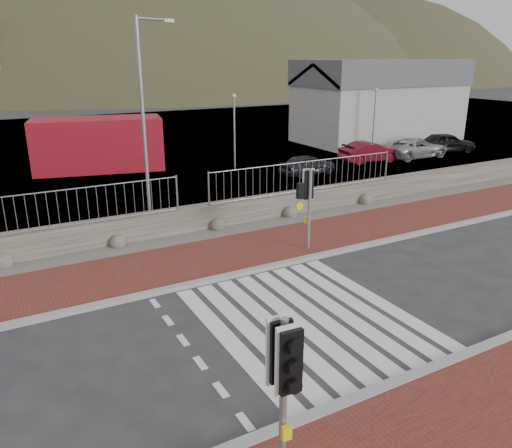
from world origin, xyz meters
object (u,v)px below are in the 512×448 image
shipping_container (99,144)px  car_e (446,142)px  traffic_signal_near (284,369)px  car_c (374,152)px  car_b (370,152)px  car_d (415,148)px  car_a (307,165)px  traffic_signal_far (309,192)px  streetlight (146,116)px

shipping_container → car_e: size_ratio=1.82×
shipping_container → car_e: (21.20, -5.55, -0.78)m
traffic_signal_near → car_c: (17.52, 17.86, -1.46)m
car_b → car_d: 3.43m
car_b → car_e: (6.64, 0.10, 0.03)m
traffic_signal_near → car_c: bearing=49.5°
traffic_signal_near → car_a: size_ratio=0.87×
car_b → car_a: bearing=107.3°
traffic_signal_far → car_b: 15.32m
car_c → car_d: bearing=-90.8°
traffic_signal_near → car_d: size_ratio=0.64×
traffic_signal_near → shipping_container: 23.52m
traffic_signal_near → streetlight: size_ratio=0.38×
traffic_signal_far → shipping_container: (-3.13, 15.77, -0.55)m
shipping_container → car_e: bearing=-2.3°
traffic_signal_near → car_b: (17.09, 17.72, -1.39)m
traffic_signal_near → car_e: (23.73, 17.82, -1.37)m
car_c → car_a: bearing=108.7°
traffic_signal_far → car_c: traffic_signal_far is taller
traffic_signal_far → streetlight: size_ratio=0.37×
traffic_signal_far → car_e: size_ratio=0.73×
car_a → car_b: car_b is taller
streetlight → car_c: streetlight is taller
car_c → car_e: 6.21m
car_d → car_b: bearing=84.6°
car_a → streetlight: bearing=110.6°
shipping_container → car_c: size_ratio=1.82×
streetlight → car_d: 19.63m
car_e → car_c: bearing=107.1°
car_a → car_b: 5.24m
car_e → traffic_signal_far: bearing=136.9°
car_e → car_d: bearing=114.5°
traffic_signal_far → car_d: bearing=-140.0°
shipping_container → car_b: (14.56, -5.65, -0.81)m
traffic_signal_far → car_d: size_ratio=0.63×
car_a → car_d: car_d is taller
traffic_signal_near → car_a: bearing=58.4°
car_c → car_b: bearing=115.4°
car_b → car_e: car_e is taller
streetlight → shipping_container: bearing=67.9°
shipping_container → car_c: shipping_container is taller
streetlight → car_d: bearing=-3.0°
car_d → car_c: bearing=81.2°
shipping_container → car_b: shipping_container is taller
traffic_signal_near → streetlight: streetlight is taller
shipping_container → car_e: shipping_container is taller
traffic_signal_far → car_d: (14.84, 9.82, -1.36)m
shipping_container → car_d: (17.97, -5.95, -0.82)m
traffic_signal_near → car_b: size_ratio=0.75×
streetlight → car_a: (10.00, 4.67, -3.55)m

